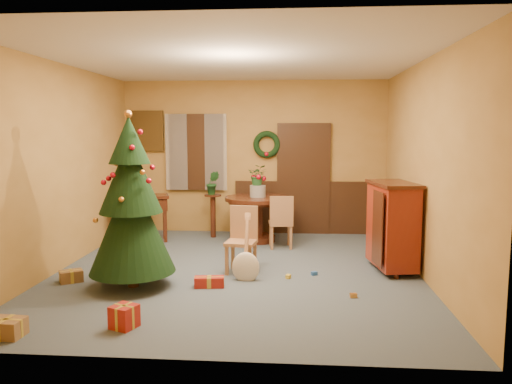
# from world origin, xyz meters

# --- Properties ---
(room_envelope) EXTENTS (5.50, 5.50, 5.50)m
(room_envelope) POSITION_xyz_m (0.21, 2.70, 1.12)
(room_envelope) COLOR #384152
(room_envelope) RESTS_ON ground
(dining_table) EXTENTS (1.16, 1.16, 0.80)m
(dining_table) POSITION_xyz_m (0.14, 1.92, 0.56)
(dining_table) COLOR black
(dining_table) RESTS_ON floor
(urn) EXTENTS (0.28, 0.28, 0.21)m
(urn) POSITION_xyz_m (0.14, 1.92, 0.90)
(urn) COLOR slate
(urn) RESTS_ON dining_table
(centerpiece_plant) EXTENTS (0.33, 0.28, 0.36)m
(centerpiece_plant) POSITION_xyz_m (0.14, 1.92, 1.19)
(centerpiece_plant) COLOR #1E4C23
(centerpiece_plant) RESTS_ON urn
(chair_near) EXTENTS (0.45, 0.45, 0.91)m
(chair_near) POSITION_xyz_m (0.07, 0.00, 0.49)
(chair_near) COLOR #94613B
(chair_near) RESTS_ON floor
(chair_far) EXTENTS (0.43, 0.43, 0.89)m
(chair_far) POSITION_xyz_m (0.56, 1.41, 0.48)
(chair_far) COLOR #94613B
(chair_far) RESTS_ON floor
(guitar) EXTENTS (0.44, 0.60, 0.83)m
(guitar) POSITION_xyz_m (0.16, -0.42, 0.43)
(guitar) COLOR beige
(guitar) RESTS_ON floor
(plant_stand) EXTENTS (0.31, 0.31, 0.79)m
(plant_stand) POSITION_xyz_m (-0.71, 2.21, 0.49)
(plant_stand) COLOR black
(plant_stand) RESTS_ON floor
(stand_plant) EXTENTS (0.26, 0.22, 0.43)m
(stand_plant) POSITION_xyz_m (-0.71, 2.21, 1.01)
(stand_plant) COLOR #19471E
(stand_plant) RESTS_ON plant_stand
(christmas_tree) EXTENTS (1.07, 1.07, 2.21)m
(christmas_tree) POSITION_xyz_m (-1.24, -0.79, 1.05)
(christmas_tree) COLOR #382111
(christmas_tree) RESTS_ON floor
(writing_desk) EXTENTS (1.03, 0.72, 0.83)m
(writing_desk) POSITION_xyz_m (-1.91, 1.77, 0.62)
(writing_desk) COLOR black
(writing_desk) RESTS_ON floor
(sideboard) EXTENTS (0.66, 1.04, 1.25)m
(sideboard) POSITION_xyz_m (2.15, 0.20, 0.67)
(sideboard) COLOR #541409
(sideboard) RESTS_ON floor
(gift_a) EXTENTS (0.34, 0.25, 0.18)m
(gift_a) POSITION_xyz_m (-1.95, -2.40, 0.09)
(gift_a) COLOR brown
(gift_a) RESTS_ON floor
(gift_b) EXTENTS (0.30, 0.30, 0.23)m
(gift_b) POSITION_xyz_m (-0.90, -2.10, 0.11)
(gift_b) COLOR #A01F15
(gift_b) RESTS_ON floor
(gift_c) EXTENTS (0.34, 0.32, 0.15)m
(gift_c) POSITION_xyz_m (-2.11, -0.67, 0.08)
(gift_c) COLOR brown
(gift_c) RESTS_ON floor
(gift_d) EXTENTS (0.39, 0.20, 0.13)m
(gift_d) POSITION_xyz_m (-0.28, -0.74, 0.07)
(gift_d) COLOR #A01F15
(gift_d) RESTS_ON floor
(toy_a) EXTENTS (0.09, 0.08, 0.05)m
(toy_a) POSITION_xyz_m (1.06, -0.12, 0.03)
(toy_a) COLOR #2655A6
(toy_a) RESTS_ON floor
(toy_b) EXTENTS (0.06, 0.06, 0.06)m
(toy_b) POSITION_xyz_m (0.21, -0.09, 0.03)
(toy_b) COLOR #24842A
(toy_b) RESTS_ON floor
(toy_c) EXTENTS (0.08, 0.09, 0.05)m
(toy_c) POSITION_xyz_m (0.71, -0.29, 0.03)
(toy_c) COLOR gold
(toy_c) RESTS_ON floor
(toy_d) EXTENTS (0.06, 0.06, 0.06)m
(toy_d) POSITION_xyz_m (0.24, -0.01, 0.03)
(toy_d) COLOR red
(toy_d) RESTS_ON floor
(toy_e) EXTENTS (0.09, 0.07, 0.05)m
(toy_e) POSITION_xyz_m (1.49, -1.00, 0.03)
(toy_e) COLOR orange
(toy_e) RESTS_ON floor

